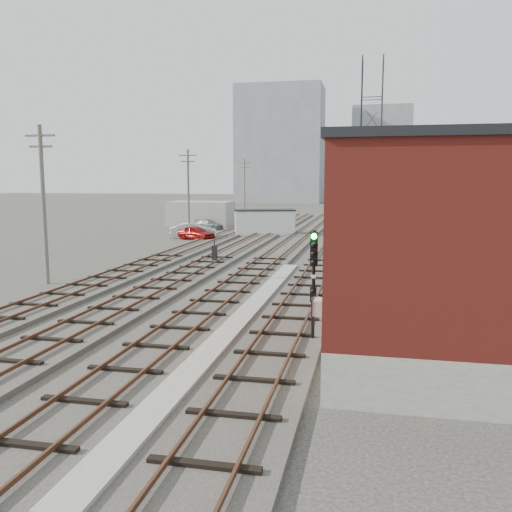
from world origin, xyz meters
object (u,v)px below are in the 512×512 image
(signal_mast, at_px, (314,277))
(car_red, at_px, (196,233))
(switch_stand, at_px, (215,253))
(car_silver, at_px, (194,231))
(car_grey, at_px, (209,224))
(site_trailer, at_px, (264,222))

(signal_mast, bearing_deg, car_red, 115.00)
(switch_stand, xyz_separation_m, car_red, (-6.09, 14.29, -0.01))
(car_silver, bearing_deg, car_grey, -4.20)
(signal_mast, height_order, site_trailer, signal_mast)
(signal_mast, distance_m, car_red, 35.81)
(switch_stand, xyz_separation_m, site_trailer, (-0.33, 20.51, 0.70))
(car_silver, bearing_deg, signal_mast, -167.44)
(switch_stand, bearing_deg, car_silver, 113.21)
(switch_stand, distance_m, car_grey, 27.27)
(site_trailer, distance_m, car_red, 8.51)
(car_grey, bearing_deg, site_trailer, -102.83)
(switch_stand, distance_m, car_red, 15.54)
(site_trailer, bearing_deg, car_silver, -159.14)
(car_red, height_order, car_grey, car_red)
(switch_stand, relative_size, car_silver, 0.31)
(car_red, relative_size, car_silver, 0.86)
(switch_stand, bearing_deg, car_red, 112.74)
(site_trailer, bearing_deg, signal_mast, -91.76)
(site_trailer, bearing_deg, switch_stand, -104.46)
(car_red, bearing_deg, signal_mast, -130.03)
(signal_mast, distance_m, car_grey, 47.42)
(switch_stand, distance_m, site_trailer, 20.53)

